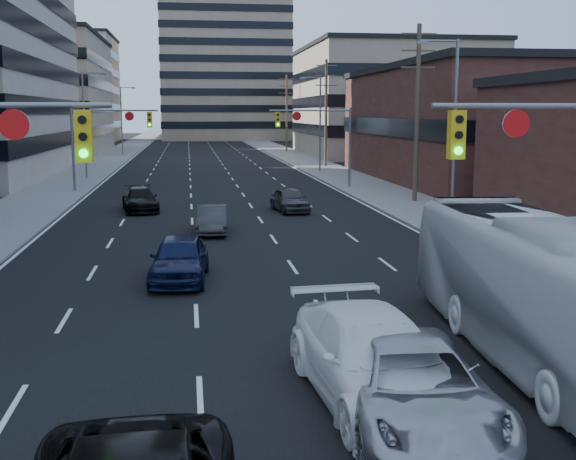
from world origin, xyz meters
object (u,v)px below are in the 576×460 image
(white_van, at_px, (374,359))
(sedan_blue, at_px, (179,259))
(transit_bus, at_px, (548,292))
(silver_suv, at_px, (413,386))

(white_van, relative_size, sedan_blue, 1.32)
(transit_bus, relative_size, sedan_blue, 2.64)
(silver_suv, relative_size, sedan_blue, 1.23)
(sedan_blue, bearing_deg, white_van, -65.84)
(silver_suv, distance_m, transit_bus, 4.98)
(white_van, relative_size, transit_bus, 0.50)
(white_van, distance_m, transit_bus, 4.74)
(silver_suv, bearing_deg, white_van, 110.96)
(silver_suv, distance_m, sedan_blue, 12.94)
(white_van, bearing_deg, silver_suv, -76.87)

